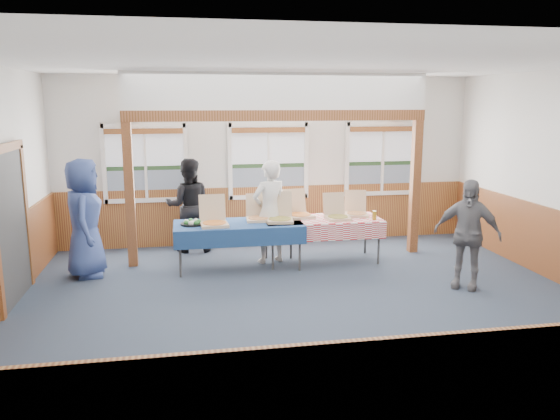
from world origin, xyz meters
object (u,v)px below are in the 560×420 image
(woman_white, at_px, (270,212))
(person_grey, at_px, (467,234))
(man_blue, at_px, (84,218))
(table_right, at_px, (322,221))
(table_left, at_px, (238,226))
(woman_black, at_px, (188,205))

(woman_white, bearing_deg, person_grey, 125.88)
(person_grey, bearing_deg, man_blue, -158.01)
(table_right, relative_size, person_grey, 1.34)
(table_right, bearing_deg, table_left, -152.53)
(table_left, relative_size, person_grey, 1.30)
(man_blue, bearing_deg, woman_white, -89.03)
(table_left, relative_size, woman_white, 1.21)
(man_blue, bearing_deg, table_right, -91.93)
(woman_white, height_order, man_blue, man_blue)
(man_blue, bearing_deg, woman_black, -57.52)
(woman_black, bearing_deg, man_blue, 37.88)
(table_right, height_order, man_blue, man_blue)
(woman_black, height_order, person_grey, woman_black)
(woman_black, bearing_deg, person_grey, 147.07)
(table_left, relative_size, man_blue, 1.14)
(man_blue, height_order, person_grey, man_blue)
(table_right, bearing_deg, woman_white, -164.61)
(table_left, xyz_separation_m, man_blue, (-2.41, -0.02, 0.23))
(table_right, height_order, woman_black, woman_black)
(woman_white, height_order, person_grey, woman_white)
(woman_white, bearing_deg, table_left, 2.40)
(woman_black, xyz_separation_m, man_blue, (-1.62, -1.19, 0.08))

